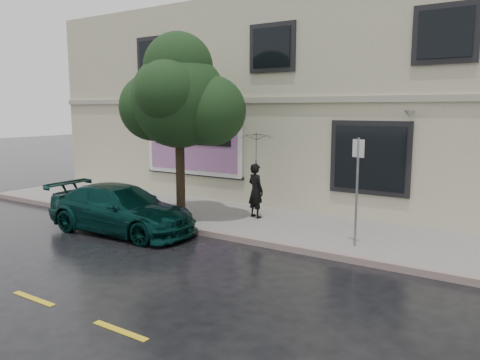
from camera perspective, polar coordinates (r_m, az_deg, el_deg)
The scene contains 12 objects.
ground at distance 11.41m, azimuth -8.81°, elevation -8.38°, with size 90.00×90.00×0.00m, color black.
sidewalk at distance 13.88m, azimuth 0.24°, elevation -4.88°, with size 20.00×3.50×0.15m, color gray.
curb at distance 12.49m, azimuth -4.17°, elevation -6.44°, with size 20.00×0.18×0.16m, color gray.
road_marking at distance 9.28m, azimuth -23.84°, elevation -13.08°, with size 19.00×0.12×0.01m, color gold.
building at distance 18.57m, azimuth 10.11°, elevation 9.08°, with size 20.00×8.12×7.00m.
billboard at distance 16.78m, azimuth -5.82°, elevation 4.28°, with size 4.30×0.16×2.20m.
car at distance 13.09m, azimuth -14.31°, elevation -3.44°, with size 1.94×4.40×1.28m, color #072A27.
pedestrian at distance 13.72m, azimuth 1.92°, elevation -1.31°, with size 0.58×0.38×1.60m, color black.
umbrella at distance 13.57m, azimuth 1.95°, elevation 3.72°, with size 1.10×1.10×0.82m, color black.
street_tree at distance 13.56m, azimuth -7.46°, elevation 9.58°, with size 2.73×2.73×4.79m.
fire_hydrant at distance 16.06m, azimuth -17.84°, elevation -1.81°, with size 0.31×0.29×0.76m.
sign_pole at distance 11.05m, azimuth 14.09°, elevation -0.19°, with size 0.30×0.11×2.53m.
Camera 1 is at (7.37, -8.05, 3.33)m, focal length 35.00 mm.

